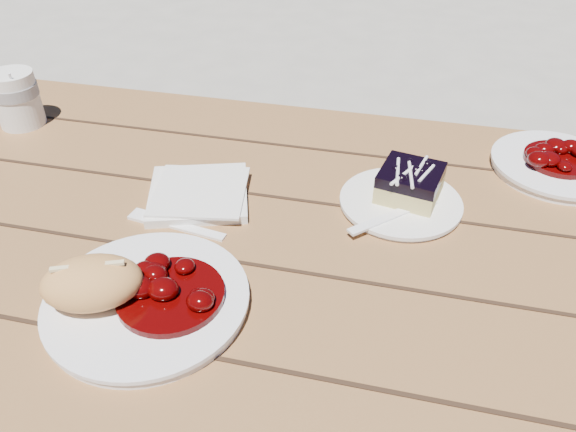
% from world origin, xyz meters
% --- Properties ---
extents(picnic_table, '(2.00, 1.55, 0.75)m').
position_xyz_m(picnic_table, '(0.00, -0.00, 0.59)').
color(picnic_table, brown).
rests_on(picnic_table, ground).
extents(main_plate, '(0.24, 0.24, 0.02)m').
position_xyz_m(main_plate, '(0.10, -0.18, 0.76)').
color(main_plate, white).
rests_on(main_plate, picnic_table).
extents(goulash_stew, '(0.13, 0.13, 0.04)m').
position_xyz_m(goulash_stew, '(0.13, -0.18, 0.79)').
color(goulash_stew, '#460202').
rests_on(goulash_stew, main_plate).
extents(bread_roll, '(0.14, 0.12, 0.06)m').
position_xyz_m(bread_roll, '(0.04, -0.20, 0.80)').
color(bread_roll, tan).
rests_on(bread_roll, main_plate).
extents(dessert_plate, '(0.18, 0.18, 0.01)m').
position_xyz_m(dessert_plate, '(0.38, 0.10, 0.76)').
color(dessert_plate, white).
rests_on(dessert_plate, picnic_table).
extents(blueberry_cake, '(0.10, 0.10, 0.05)m').
position_xyz_m(blueberry_cake, '(0.39, 0.12, 0.78)').
color(blueberry_cake, '#CDBE6F').
rests_on(blueberry_cake, dessert_plate).
extents(fork_dessert, '(0.13, 0.13, 0.00)m').
position_xyz_m(fork_dessert, '(0.36, 0.05, 0.76)').
color(fork_dessert, white).
rests_on(fork_dessert, dessert_plate).
extents(coffee_cup, '(0.08, 0.08, 0.10)m').
position_xyz_m(coffee_cup, '(-0.34, 0.21, 0.80)').
color(coffee_cup, white).
rests_on(coffee_cup, picnic_table).
extents(napkin_stack, '(0.19, 0.19, 0.01)m').
position_xyz_m(napkin_stack, '(0.07, 0.05, 0.76)').
color(napkin_stack, white).
rests_on(napkin_stack, picnic_table).
extents(fork_table, '(0.16, 0.05, 0.00)m').
position_xyz_m(fork_table, '(0.08, -0.03, 0.75)').
color(fork_table, white).
rests_on(fork_table, picnic_table).
extents(second_plate, '(0.21, 0.21, 0.02)m').
position_xyz_m(second_plate, '(0.63, 0.27, 0.76)').
color(second_plate, white).
rests_on(second_plate, picnic_table).
extents(second_stew, '(0.11, 0.11, 0.04)m').
position_xyz_m(second_stew, '(0.63, 0.27, 0.79)').
color(second_stew, '#460202').
rests_on(second_stew, second_plate).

